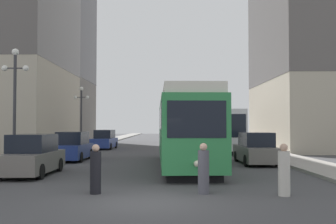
# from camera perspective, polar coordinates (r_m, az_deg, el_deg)

# --- Properties ---
(ground_plane) EXTENTS (200.00, 200.00, 0.00)m
(ground_plane) POSITION_cam_1_polar(r_m,az_deg,el_deg) (11.56, -2.31, -12.97)
(ground_plane) COLOR #424244
(sidewalk_left) EXTENTS (2.79, 120.00, 0.15)m
(sidewalk_left) POSITION_cam_1_polar(r_m,az_deg,el_deg) (52.13, -9.47, -4.35)
(sidewalk_left) COLOR gray
(sidewalk_left) RESTS_ON ground
(sidewalk_right) EXTENTS (2.79, 120.00, 0.15)m
(sidewalk_right) POSITION_cam_1_polar(r_m,az_deg,el_deg) (51.97, 8.89, -4.36)
(sidewalk_right) COLOR gray
(sidewalk_right) RESTS_ON ground
(streetcar) EXTENTS (3.00, 13.86, 3.89)m
(streetcar) POSITION_cam_1_polar(r_m,az_deg,el_deg) (21.41, 2.61, -2.29)
(streetcar) COLOR black
(streetcar) RESTS_ON ground
(transit_bus) EXTENTS (2.73, 12.36, 3.45)m
(transit_bus) POSITION_cam_1_polar(r_m,az_deg,el_deg) (34.81, 7.81, -2.43)
(transit_bus) COLOR black
(transit_bus) RESTS_ON ground
(parked_car_left_near) EXTENTS (2.05, 4.72, 1.82)m
(parked_car_left_near) POSITION_cam_1_polar(r_m,az_deg,el_deg) (38.11, -8.95, -4.05)
(parked_car_left_near) COLOR black
(parked_car_left_near) RESTS_ON ground
(parked_car_left_mid) EXTENTS (1.93, 4.54, 1.82)m
(parked_car_left_mid) POSITION_cam_1_polar(r_m,az_deg,el_deg) (25.79, -13.45, -4.99)
(parked_car_left_mid) COLOR black
(parked_car_left_mid) RESTS_ON ground
(parked_car_right_far) EXTENTS (1.89, 4.86, 1.82)m
(parked_car_right_far) POSITION_cam_1_polar(r_m,az_deg,el_deg) (23.34, 12.88, -5.30)
(parked_car_right_far) COLOR black
(parked_car_right_far) RESTS_ON ground
(parked_car_left_far) EXTENTS (1.91, 4.63, 1.82)m
(parked_car_left_far) POSITION_cam_1_polar(r_m,az_deg,el_deg) (18.69, -18.86, -6.07)
(parked_car_left_far) COLOR black
(parked_car_left_far) RESTS_ON ground
(pedestrian_crossing_near) EXTENTS (0.37, 0.37, 1.64)m
(pedestrian_crossing_near) POSITION_cam_1_polar(r_m,az_deg,el_deg) (12.95, 16.77, -8.29)
(pedestrian_crossing_near) COLOR beige
(pedestrian_crossing_near) RESTS_ON ground
(pedestrian_crossing_far) EXTENTS (0.37, 0.37, 1.64)m
(pedestrian_crossing_far) POSITION_cam_1_polar(r_m,az_deg,el_deg) (12.87, 5.45, -8.41)
(pedestrian_crossing_far) COLOR #4C4C56
(pedestrian_crossing_far) RESTS_ON ground
(pedestrian_on_sidewalk) EXTENTS (0.36, 0.36, 1.60)m
(pedestrian_on_sidewalk) POSITION_cam_1_polar(r_m,az_deg,el_deg) (13.02, -10.21, -8.39)
(pedestrian_on_sidewalk) COLOR black
(pedestrian_on_sidewalk) RESTS_ON ground
(lamp_post_left_near) EXTENTS (1.41, 0.36, 6.09)m
(lamp_post_left_near) POSITION_cam_1_polar(r_m,az_deg,el_deg) (21.96, -21.10, 3.09)
(lamp_post_left_near) COLOR #333338
(lamp_post_left_near) RESTS_ON sidewalk_left
(lamp_post_left_far) EXTENTS (1.41, 0.36, 5.67)m
(lamp_post_left_far) POSITION_cam_1_polar(r_m,az_deg,el_deg) (36.96, -12.22, 0.58)
(lamp_post_left_far) COLOR #333338
(lamp_post_left_far) RESTS_ON sidewalk_left
(building_left_corner) EXTENTS (14.73, 15.84, 32.14)m
(building_left_corner) POSITION_cam_1_polar(r_m,az_deg,el_deg) (52.77, -19.41, 13.89)
(building_left_corner) COLOR slate
(building_left_corner) RESTS_ON ground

